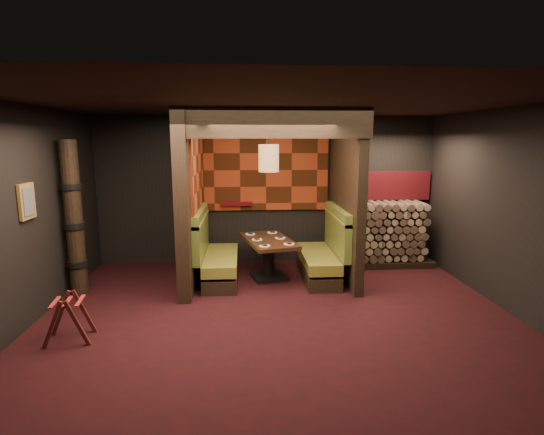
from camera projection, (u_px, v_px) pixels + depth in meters
The scene contains 23 objects.
floor at pixel (278, 318), 5.81m from camera, with size 6.50×5.50×0.02m, color black.
ceiling at pixel (279, 102), 5.29m from camera, with size 6.50×5.50×0.02m, color black.
wall_back at pixel (267, 190), 8.26m from camera, with size 6.50×0.02×2.85m, color black.
wall_front at pixel (312, 287), 2.84m from camera, with size 6.50×0.02×2.85m, color black.
wall_left at pixel (21, 218), 5.34m from camera, with size 0.02×5.50×2.85m, color black.
wall_right at pixel (517, 212), 5.76m from camera, with size 0.02×5.50×2.85m, color black.
partition_left at pixel (190, 199), 7.08m from camera, with size 0.20×2.20×2.85m, color black.
partition_right at pixel (346, 197), 7.30m from camera, with size 0.15×2.10×2.85m, color black.
header_beam at pixel (273, 123), 6.02m from camera, with size 2.85×0.18×0.44m, color black.
tapa_back_panel at pixel (266, 170), 8.14m from camera, with size 2.40×0.06×1.55m, color #993215.
tapa_side_panel at pixel (198, 172), 7.18m from camera, with size 0.04×1.85×1.45m, color #993215.
lacquer_shelf at pixel (236, 204), 8.16m from camera, with size 0.60×0.12×0.07m, color #560913.
booth_bench_left at pixel (215, 257), 7.29m from camera, with size 0.68×1.60×1.14m.
booth_bench_right at pixel (324, 255), 7.42m from camera, with size 0.68×1.60×1.14m.
dining_table at pixel (269, 252), 7.36m from camera, with size 1.02×1.46×0.70m.
place_settings at pixel (269, 239), 7.31m from camera, with size 0.80×1.17×0.03m.
pendant_lamp at pixel (269, 158), 7.01m from camera, with size 0.34×0.34×0.98m.
framed_picture at pixel (27, 201), 5.41m from camera, with size 0.05×0.36×0.46m.
luggage_rack at pixel (69, 316), 5.09m from camera, with size 0.61×0.46×0.61m.
totem_column at pixel (74, 220), 6.48m from camera, with size 0.31×0.31×2.40m.
firewood_stack at pixel (387, 234), 8.15m from camera, with size 1.73×0.70×1.22m.
mosaic_header at pixel (383, 186), 8.31m from camera, with size 1.83×0.10×0.56m, color maroon.
bay_front_post at pixel (347, 195), 7.56m from camera, with size 0.08×0.08×2.85m, color black.
Camera 1 is at (-0.44, -5.45, 2.40)m, focal length 28.00 mm.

